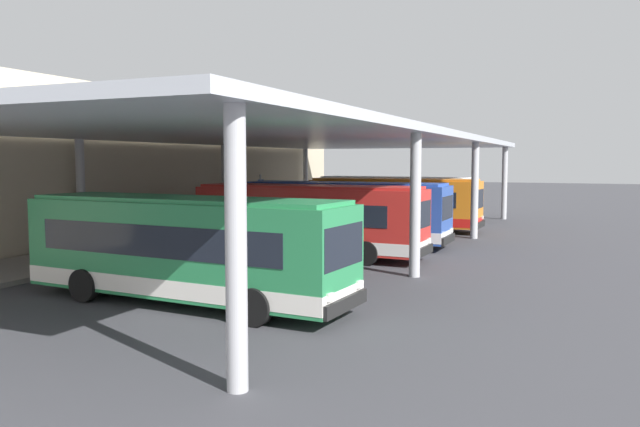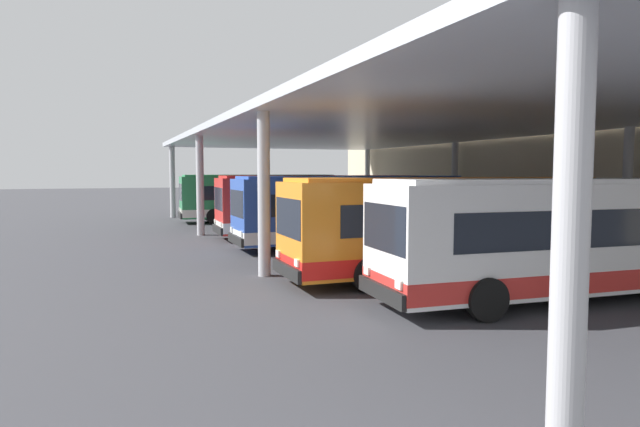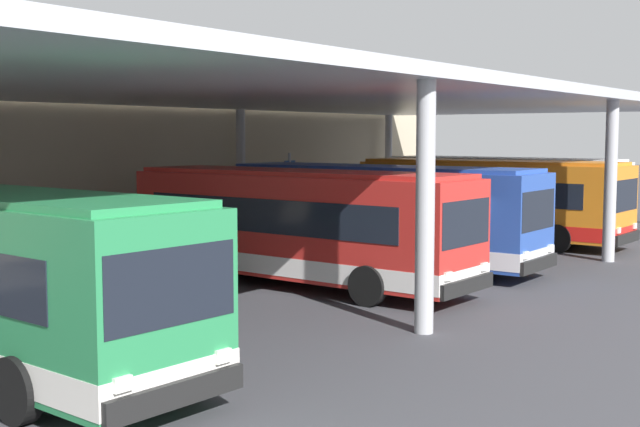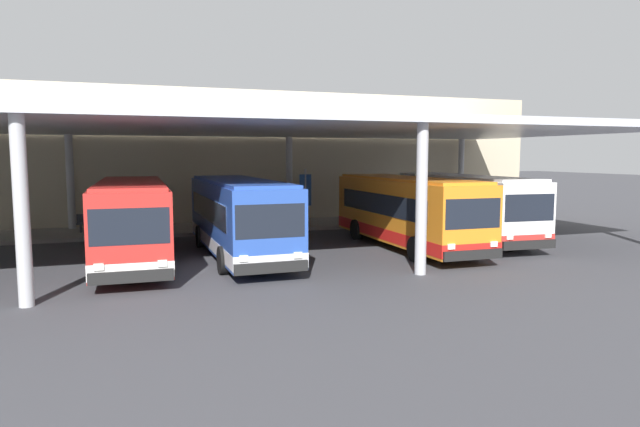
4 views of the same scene
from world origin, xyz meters
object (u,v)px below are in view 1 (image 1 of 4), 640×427
at_px(bus_second_bay, 309,219).
at_px(bus_departing, 394,199).
at_px(bus_nearest_bay, 185,248).
at_px(bus_middle_bay, 345,212).
at_px(bus_far_bay, 394,203).
at_px(trash_bin, 80,245).
at_px(bench_waiting, 129,236).
at_px(banner_sign, 261,197).

relative_size(bus_second_bay, bus_departing, 0.99).
bearing_deg(bus_nearest_bay, bus_middle_bay, 1.77).
xyz_separation_m(bus_far_bay, bus_departing, (3.77, 1.16, 0.00)).
bearing_deg(bus_middle_bay, bus_far_bay, -1.92).
relative_size(bus_nearest_bay, bus_far_bay, 1.01).
height_order(bus_nearest_bay, bus_far_bay, same).
xyz_separation_m(bus_second_bay, bus_departing, (15.46, 0.82, 0.00)).
relative_size(bus_second_bay, bus_middle_bay, 1.01).
bearing_deg(bus_nearest_bay, bus_second_bay, 3.00).
relative_size(bus_middle_bay, bus_departing, 0.99).
relative_size(bus_nearest_bay, trash_bin, 10.87).
height_order(bus_second_bay, bench_waiting, bus_second_bay).
height_order(bus_far_bay, banner_sign, banner_sign).
height_order(bus_far_bay, bench_waiting, bus_far_bay).
relative_size(bus_nearest_bay, bus_departing, 1.00).
bearing_deg(bus_second_bay, bus_nearest_bay, -177.00).
relative_size(bus_departing, banner_sign, 3.34).
distance_m(bus_departing, bench_waiting, 18.90).
bearing_deg(bus_departing, trash_bin, 159.86).
bearing_deg(bench_waiting, bus_far_bay, -34.03).
bearing_deg(bus_middle_bay, banner_sign, 55.31).
xyz_separation_m(bus_departing, banner_sign, (-5.85, 7.00, 0.32)).
distance_m(bus_second_bay, bus_departing, 15.49).
bearing_deg(bus_departing, bus_nearest_bay, -176.97).
bearing_deg(bus_middle_bay, bus_second_bay, 178.85).
bearing_deg(trash_bin, bus_middle_bay, -42.44).
xyz_separation_m(bench_waiting, trash_bin, (-3.41, -0.34, 0.01)).
bearing_deg(bus_far_bay, banner_sign, 104.29).
height_order(bus_middle_bay, bus_far_bay, same).
height_order(bus_second_bay, trash_bin, bus_second_bay).
relative_size(bus_second_bay, trash_bin, 10.82).
height_order(bus_far_bay, bus_departing, same).
height_order(bus_middle_bay, bus_departing, same).
bearing_deg(bus_middle_bay, bus_departing, 4.59).
xyz_separation_m(bus_second_bay, bench_waiting, (-1.68, 8.70, -0.99)).
bearing_deg(trash_bin, bus_nearest_bay, -118.12).
xyz_separation_m(trash_bin, banner_sign, (14.71, -0.54, 1.30)).
distance_m(bus_nearest_bay, bench_waiting, 12.34).
bearing_deg(bus_nearest_bay, bench_waiting, 48.50).
xyz_separation_m(bus_nearest_bay, trash_bin, (4.74, 8.88, -0.98)).
bearing_deg(banner_sign, trash_bin, 177.90).
relative_size(bus_far_bay, banner_sign, 3.30).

